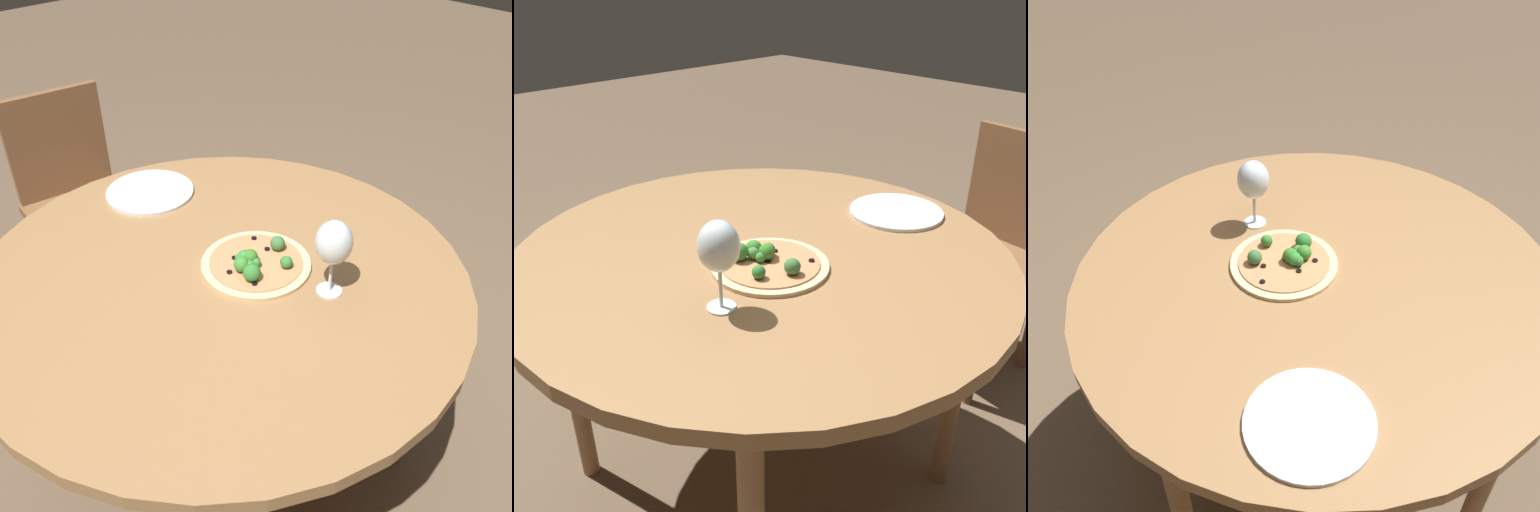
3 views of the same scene
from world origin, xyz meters
TOP-DOWN VIEW (x-y plane):
  - ground_plane at (0.00, 0.00)m, footprint 12.00×12.00m
  - dining_table at (0.00, 0.00)m, footprint 1.22×1.22m
  - chair at (-0.13, -1.01)m, footprint 0.45×0.45m
  - pizza at (-0.07, 0.05)m, footprint 0.28×0.28m
  - wine_glass at (-0.13, 0.24)m, footprint 0.09×0.09m
  - plate_near at (-0.09, -0.43)m, footprint 0.26×0.26m

SIDE VIEW (x-z plane):
  - ground_plane at x=0.00m, z-range 0.00..0.00m
  - chair at x=-0.13m, z-range 0.05..0.94m
  - dining_table at x=0.00m, z-range 0.32..1.10m
  - plate_near at x=-0.09m, z-range 0.78..0.79m
  - pizza at x=-0.07m, z-range 0.76..0.82m
  - wine_glass at x=-0.13m, z-range 0.82..1.02m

